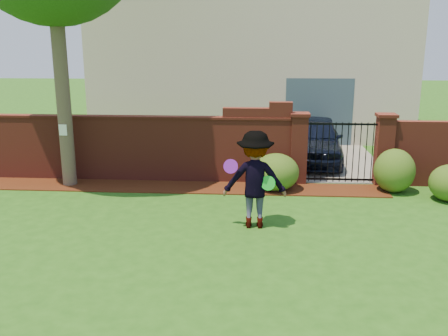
# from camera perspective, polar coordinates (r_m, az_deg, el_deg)

# --- Properties ---
(ground) EXTENTS (80.00, 80.00, 0.01)m
(ground) POSITION_cam_1_polar(r_m,az_deg,el_deg) (9.60, -4.23, -8.15)
(ground) COLOR #235615
(ground) RESTS_ON ground
(mulch_bed) EXTENTS (11.10, 1.08, 0.03)m
(mulch_bed) POSITION_cam_1_polar(r_m,az_deg,el_deg) (12.85, -6.36, -2.18)
(mulch_bed) COLOR #39170A
(mulch_bed) RESTS_ON ground
(brick_wall) EXTENTS (8.70, 0.31, 2.16)m
(brick_wall) POSITION_cam_1_polar(r_m,az_deg,el_deg) (13.47, -10.42, 2.45)
(brick_wall) COLOR maroon
(brick_wall) RESTS_ON ground
(pillar_left) EXTENTS (0.50, 0.50, 1.88)m
(pillar_left) POSITION_cam_1_polar(r_m,az_deg,el_deg) (13.10, 8.64, 2.32)
(pillar_left) COLOR maroon
(pillar_left) RESTS_ON ground
(pillar_right) EXTENTS (0.50, 0.50, 1.88)m
(pillar_right) POSITION_cam_1_polar(r_m,az_deg,el_deg) (13.47, 18.01, 2.09)
(pillar_right) COLOR maroon
(pillar_right) RESTS_ON ground
(iron_gate) EXTENTS (1.78, 0.03, 1.60)m
(iron_gate) POSITION_cam_1_polar(r_m,az_deg,el_deg) (13.26, 13.36, 1.78)
(iron_gate) COLOR black
(iron_gate) RESTS_ON ground
(driveway) EXTENTS (3.20, 8.00, 0.01)m
(driveway) POSITION_cam_1_polar(r_m,az_deg,el_deg) (17.31, 11.12, 1.96)
(driveway) COLOR slate
(driveway) RESTS_ON ground
(house) EXTENTS (12.40, 6.40, 6.30)m
(house) POSITION_cam_1_polar(r_m,az_deg,el_deg) (20.77, 3.16, 13.06)
(house) COLOR beige
(house) RESTS_ON ground
(car) EXTENTS (2.03, 4.25, 1.40)m
(car) POSITION_cam_1_polar(r_m,az_deg,el_deg) (15.40, 10.43, 3.10)
(car) COLOR black
(car) RESTS_ON ground
(paper_notice) EXTENTS (0.20, 0.01, 0.28)m
(paper_notice) POSITION_cam_1_polar(r_m,az_deg,el_deg) (13.12, -18.14, 4.20)
(paper_notice) COLOR white
(paper_notice) RESTS_ON tree
(shrub_left) EXTENTS (1.16, 1.16, 0.95)m
(shrub_left) POSITION_cam_1_polar(r_m,az_deg,el_deg) (12.48, 6.03, -0.48)
(shrub_left) COLOR #274F17
(shrub_left) RESTS_ON ground
(shrub_middle) EXTENTS (1.00, 1.00, 1.10)m
(shrub_middle) POSITION_cam_1_polar(r_m,az_deg,el_deg) (12.97, 19.11, -0.29)
(shrub_middle) COLOR #274F17
(shrub_middle) RESTS_ON ground
(man) EXTENTS (1.29, 0.76, 1.98)m
(man) POSITION_cam_1_polar(r_m,az_deg,el_deg) (9.85, 3.56, -1.41)
(man) COLOR gray
(man) RESTS_ON ground
(frisbee_purple) EXTENTS (0.29, 0.10, 0.28)m
(frisbee_purple) POSITION_cam_1_polar(r_m,az_deg,el_deg) (9.58, 0.78, 0.20)
(frisbee_purple) COLOR purple
(frisbee_purple) RESTS_ON man
(frisbee_green) EXTENTS (0.30, 0.14, 0.29)m
(frisbee_green) POSITION_cam_1_polar(r_m,az_deg,el_deg) (9.71, 5.12, -1.75)
(frisbee_green) COLOR green
(frisbee_green) RESTS_ON man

